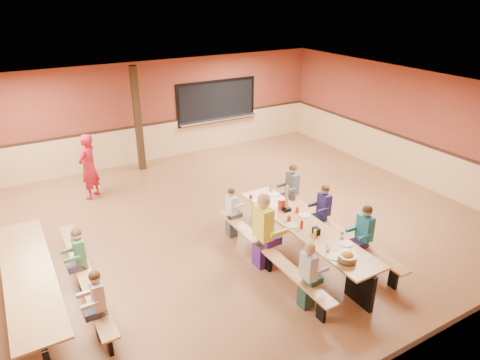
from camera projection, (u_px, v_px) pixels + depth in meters
ground at (216, 234)px, 9.32m from camera, size 12.00×12.00×0.00m
room_envelope at (216, 206)px, 9.03m from camera, size 12.04×10.04×3.02m
kitchen_pass_through at (217, 103)px, 13.80m from camera, size 2.78×0.28×1.38m
structural_post at (138, 120)px, 12.08m from camera, size 0.18×0.18×3.00m
cafeteria_table_main at (304, 234)px, 8.31m from camera, size 1.91×3.70×0.74m
cafeteria_table_second at (31, 283)px, 6.93m from camera, size 1.91×3.70×0.74m
seated_child_white_left at (308, 276)px, 6.98m from camera, size 0.37×0.30×1.21m
seated_adult_yellow at (263, 231)px, 7.99m from camera, size 0.51×0.42×1.49m
seated_child_grey_left at (232, 213)px, 9.03m from camera, size 0.32×0.26×1.11m
seated_child_teal_right at (364, 236)px, 8.04m from camera, size 0.40×0.32×1.26m
seated_child_navy_right at (323, 212)px, 8.97m from camera, size 0.37×0.30×1.21m
seated_child_char_right at (292, 191)px, 9.83m from camera, size 0.40×0.32×1.26m
seated_child_green_sec at (81, 260)px, 7.40m from camera, size 0.36×0.30×1.20m
seated_child_tan_sec at (99, 305)px, 6.36m from camera, size 0.36×0.29×1.18m
standing_woman at (88, 167)px, 10.63m from camera, size 0.72×0.72×1.68m
punch_pitcher at (282, 204)px, 8.78m from camera, size 0.16×0.16×0.22m
chip_bowl at (347, 257)px, 7.11m from camera, size 0.32×0.32×0.15m
napkin_dispenser at (316, 231)px, 7.89m from camera, size 0.10×0.14×0.13m
condiment_mustard at (315, 234)px, 7.75m from camera, size 0.06×0.06×0.17m
condiment_ketchup at (302, 224)px, 8.07m from camera, size 0.06×0.06×0.17m
table_paddle at (287, 205)px, 8.69m from camera, size 0.16×0.16×0.56m
place_settings at (305, 222)px, 8.20m from camera, size 0.65×3.30×0.11m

